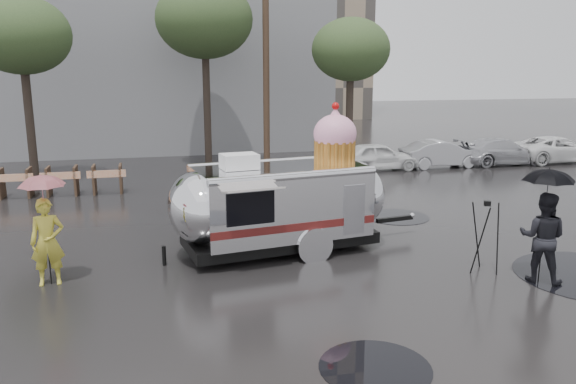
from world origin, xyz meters
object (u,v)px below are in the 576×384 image
object	(u,v)px
person_left	(47,242)
person_right	(543,237)
tripod	(485,229)
airstream_trailer	(283,199)

from	to	relation	value
person_left	person_right	distance (m)	10.08
person_left	person_right	bearing A→B (deg)	-17.47
person_left	tripod	xyz separation A→B (m)	(9.02, -1.44, 0.06)
airstream_trailer	tripod	distance (m)	4.60
airstream_trailer	person_left	size ratio (longest dim) A/B	3.69
airstream_trailer	person_left	xyz separation A→B (m)	(-5.13, -1.02, -0.37)
person_left	airstream_trailer	bearing A→B (deg)	6.43
airstream_trailer	person_right	distance (m)	5.71
person_left	person_right	xyz separation A→B (m)	(9.83, -2.22, 0.05)
person_left	tripod	world-z (taller)	person_left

